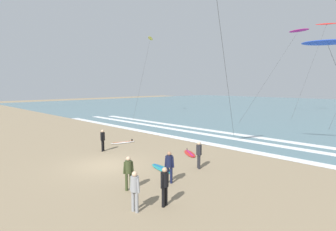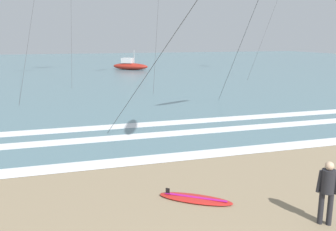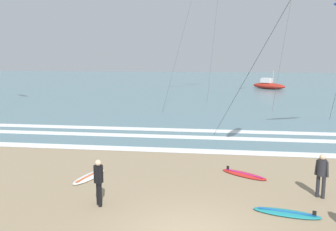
% 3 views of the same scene
% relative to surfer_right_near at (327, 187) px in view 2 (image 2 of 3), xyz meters
% --- Properties ---
extents(ocean_surface, '(140.00, 90.00, 0.01)m').
position_rel_surfer_right_near_xyz_m(ocean_surface, '(-4.38, 50.44, -0.95)').
color(ocean_surface, slate).
rests_on(ocean_surface, ground).
extents(wave_foam_shoreline, '(51.05, 0.97, 0.01)m').
position_rel_surfer_right_near_xyz_m(wave_foam_shoreline, '(-2.50, 5.84, -0.94)').
color(wave_foam_shoreline, white).
rests_on(wave_foam_shoreline, ocean_surface).
extents(wave_foam_mid_break, '(50.85, 0.93, 0.01)m').
position_rel_surfer_right_near_xyz_m(wave_foam_mid_break, '(-2.55, 9.15, -0.94)').
color(wave_foam_mid_break, white).
rests_on(wave_foam_mid_break, ocean_surface).
extents(wave_foam_outer_break, '(47.38, 1.01, 0.01)m').
position_rel_surfer_right_near_xyz_m(wave_foam_outer_break, '(-3.17, 11.26, -0.94)').
color(wave_foam_outer_break, white).
rests_on(wave_foam_outer_break, ocean_surface).
extents(surfer_right_near, '(0.47, 0.37, 1.60)m').
position_rel_surfer_right_near_xyz_m(surfer_right_near, '(0.00, 0.00, 0.00)').
color(surfer_right_near, '#232328').
rests_on(surfer_right_near, ground).
extents(surfboard_foreground_flat, '(2.06, 1.70, 0.25)m').
position_rel_surfer_right_near_xyz_m(surfboard_foreground_flat, '(-2.53, 2.14, -0.91)').
color(surfboard_foreground_flat, red).
rests_on(surfboard_foreground_flat, ground).
extents(offshore_boat, '(5.18, 4.49, 2.70)m').
position_rel_surfer_right_near_xyz_m(offshore_boat, '(3.60, 43.42, -0.40)').
color(offshore_boat, maroon).
rests_on(offshore_boat, ground).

